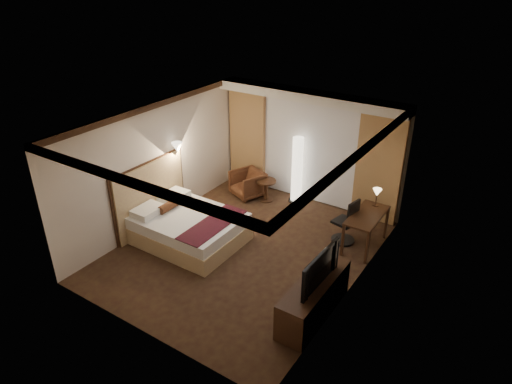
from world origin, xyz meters
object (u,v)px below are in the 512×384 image
Objects in this scene: armchair at (248,183)px; dresser at (314,298)px; office_chair at (345,220)px; television at (315,265)px; side_table at (266,190)px; desk at (365,231)px; floor_lamp at (297,170)px; bed at (190,228)px.

armchair is 4.41m from dresser.
dresser is (3.30, -2.93, -0.03)m from armchair.
television reaches higher than office_chair.
side_table is at bearing 44.59° from television.
television is (-0.03, 0.00, 0.66)m from dresser.
desk is 1.06× the size of television.
floor_lamp reaches higher than television.
bed is 1.26× the size of floor_lamp.
side_table is at bearing 167.50° from desk.
office_chair is (2.66, 1.74, 0.20)m from bed.
dresser is 0.66m from television.
bed is 3.58m from desk.
armchair is (-0.15, 2.35, 0.06)m from bed.
bed is 2.07× the size of office_chair.
armchair is 0.61× the size of desk.
office_chair is (2.31, -0.66, 0.24)m from side_table.
floor_lamp is 1.99m from office_chair.
television reaches higher than armchair.
floor_lamp is at bearing 34.30° from television.
armchair is at bearing -174.06° from side_table.
floor_lamp is at bearing 122.94° from dresser.
dresser is (2.80, -2.98, 0.07)m from side_table.
office_chair is at bearing -31.35° from floor_lamp.
office_chair is (-0.44, -0.05, 0.13)m from desk.
desk is at bearing 2.21° from television.
armchair is at bearing 170.27° from desk.
bed is 3.20m from dresser.
television is at bearing -19.12° from armchair.
desk is (3.10, 1.79, 0.07)m from bed.
dresser is at bearing -66.19° from office_chair.
desk is at bearing 91.21° from dresser.
side_table is 4.09m from dresser.
side_table is 0.45× the size of desk.
television is (2.77, -2.98, 0.72)m from side_table.
side_table is 4.13m from television.
side_table is 0.53× the size of office_chair.
dresser is at bearing -10.50° from bed.
floor_lamp is 1.38× the size of desk.
office_chair is (1.68, -1.02, -0.32)m from floor_lamp.
armchair is 0.72× the size of office_chair.
armchair is 2.88m from office_chair.
side_table is at bearing 81.66° from bed.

